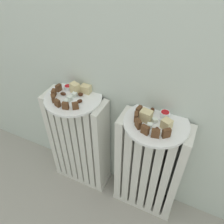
% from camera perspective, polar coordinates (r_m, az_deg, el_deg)
% --- Properties ---
extents(radiator_left, '(0.33, 0.13, 0.62)m').
position_cam_1_polar(radiator_left, '(1.30, -8.23, -7.74)').
color(radiator_left, silver).
rests_on(radiator_left, ground_plane).
extents(radiator_right, '(0.33, 0.13, 0.62)m').
position_cam_1_polar(radiator_right, '(1.20, 9.17, -13.99)').
color(radiator_right, silver).
rests_on(radiator_right, ground_plane).
extents(plate_left, '(0.28, 0.28, 0.01)m').
position_cam_1_polar(plate_left, '(1.09, -9.81, 3.55)').
color(plate_left, white).
rests_on(plate_left, radiator_left).
extents(plate_right, '(0.28, 0.28, 0.01)m').
position_cam_1_polar(plate_right, '(0.96, 11.16, -2.76)').
color(plate_right, white).
rests_on(plate_right, radiator_right).
extents(dark_cake_slice_left_0, '(0.02, 0.03, 0.03)m').
position_cam_1_polar(dark_cake_slice_left_0, '(1.13, -13.37, 5.99)').
color(dark_cake_slice_left_0, '#56351E').
rests_on(dark_cake_slice_left_0, plate_left).
extents(dark_cake_slice_left_1, '(0.02, 0.03, 0.03)m').
position_cam_1_polar(dark_cake_slice_left_1, '(1.10, -14.52, 4.75)').
color(dark_cake_slice_left_1, '#56351E').
rests_on(dark_cake_slice_left_1, plate_left).
extents(dark_cake_slice_left_2, '(0.03, 0.03, 0.03)m').
position_cam_1_polar(dark_cake_slice_left_2, '(1.07, -14.66, 3.39)').
color(dark_cake_slice_left_2, '#56351E').
rests_on(dark_cake_slice_left_2, plate_left).
extents(dark_cake_slice_left_3, '(0.03, 0.02, 0.03)m').
position_cam_1_polar(dark_cake_slice_left_3, '(1.03, -13.69, 2.21)').
color(dark_cake_slice_left_3, '#56351E').
rests_on(dark_cake_slice_left_3, plate_left).
extents(dark_cake_slice_left_4, '(0.03, 0.02, 0.03)m').
position_cam_1_polar(dark_cake_slice_left_4, '(1.01, -11.74, 1.53)').
color(dark_cake_slice_left_4, '#56351E').
rests_on(dark_cake_slice_left_4, plate_left).
extents(dark_cake_slice_left_5, '(0.03, 0.03, 0.03)m').
position_cam_1_polar(dark_cake_slice_left_5, '(1.00, -9.28, 1.57)').
color(dark_cake_slice_left_5, '#56351E').
rests_on(dark_cake_slice_left_5, plate_left).
extents(marble_cake_slice_left_0, '(0.05, 0.04, 0.05)m').
position_cam_1_polar(marble_cake_slice_left_0, '(1.10, -9.38, 6.01)').
color(marble_cake_slice_left_0, beige).
rests_on(marble_cake_slice_left_0, plate_left).
extents(marble_cake_slice_left_1, '(0.05, 0.03, 0.04)m').
position_cam_1_polar(marble_cake_slice_left_1, '(1.09, -6.63, 5.81)').
color(marble_cake_slice_left_1, beige).
rests_on(marble_cake_slice_left_1, plate_left).
extents(turkish_delight_left_0, '(0.02, 0.02, 0.02)m').
position_cam_1_polar(turkish_delight_left_0, '(1.06, -10.64, 3.49)').
color(turkish_delight_left_0, white).
rests_on(turkish_delight_left_0, plate_left).
extents(turkish_delight_left_1, '(0.02, 0.02, 0.02)m').
position_cam_1_polar(turkish_delight_left_1, '(1.08, -9.49, 4.33)').
color(turkish_delight_left_1, white).
rests_on(turkish_delight_left_1, plate_left).
extents(turkish_delight_left_2, '(0.03, 0.03, 0.02)m').
position_cam_1_polar(turkish_delight_left_2, '(1.05, -11.46, 2.64)').
color(turkish_delight_left_2, white).
rests_on(turkish_delight_left_2, plate_left).
extents(medjool_date_left_0, '(0.03, 0.03, 0.02)m').
position_cam_1_polar(medjool_date_left_0, '(1.04, -8.21, 2.75)').
color(medjool_date_left_0, '#3D1E0F').
rests_on(medjool_date_left_0, plate_left).
extents(medjool_date_left_1, '(0.03, 0.02, 0.02)m').
position_cam_1_polar(medjool_date_left_1, '(1.10, -12.28, 4.54)').
color(medjool_date_left_1, '#3D1E0F').
rests_on(medjool_date_left_1, plate_left).
extents(medjool_date_left_2, '(0.02, 0.03, 0.02)m').
position_cam_1_polar(medjool_date_left_2, '(1.15, -9.29, 6.67)').
color(medjool_date_left_2, '#3D1E0F').
rests_on(medjool_date_left_2, plate_left).
extents(medjool_date_left_3, '(0.03, 0.03, 0.02)m').
position_cam_1_polar(medjool_date_left_3, '(1.08, -7.97, 4.45)').
color(medjool_date_left_3, '#3D1E0F').
rests_on(medjool_date_left_3, plate_left).
extents(jam_bowl_left, '(0.04, 0.04, 0.02)m').
position_cam_1_polar(jam_bowl_left, '(1.13, -11.13, 6.13)').
color(jam_bowl_left, white).
rests_on(jam_bowl_left, plate_left).
extents(dark_cake_slice_right_0, '(0.02, 0.03, 0.04)m').
position_cam_1_polar(dark_cake_slice_right_0, '(0.97, 6.83, 0.35)').
color(dark_cake_slice_right_0, '#56351E').
rests_on(dark_cake_slice_right_0, plate_right).
extents(dark_cake_slice_right_1, '(0.02, 0.04, 0.04)m').
position_cam_1_polar(dark_cake_slice_right_1, '(0.93, 6.11, -1.20)').
color(dark_cake_slice_right_1, '#56351E').
rests_on(dark_cake_slice_right_1, plate_right).
extents(dark_cake_slice_right_2, '(0.03, 0.03, 0.04)m').
position_cam_1_polar(dark_cake_slice_right_2, '(0.90, 6.64, -2.96)').
color(dark_cake_slice_right_2, '#56351E').
rests_on(dark_cake_slice_right_2, plate_right).
extents(dark_cake_slice_right_3, '(0.03, 0.02, 0.04)m').
position_cam_1_polar(dark_cake_slice_right_3, '(0.88, 8.38, -4.48)').
color(dark_cake_slice_right_3, '#56351E').
rests_on(dark_cake_slice_right_3, plate_right).
extents(dark_cake_slice_right_4, '(0.03, 0.02, 0.04)m').
position_cam_1_polar(dark_cake_slice_right_4, '(0.88, 10.95, -5.33)').
color(dark_cake_slice_right_4, '#56351E').
rests_on(dark_cake_slice_right_4, plate_right).
extents(dark_cake_slice_right_5, '(0.03, 0.03, 0.04)m').
position_cam_1_polar(dark_cake_slice_right_5, '(0.89, 13.62, -5.23)').
color(dark_cake_slice_right_5, '#56351E').
rests_on(dark_cake_slice_right_5, plate_right).
extents(marble_cake_slice_right_0, '(0.05, 0.04, 0.05)m').
position_cam_1_polar(marble_cake_slice_right_0, '(0.94, 8.61, -0.93)').
color(marble_cake_slice_right_0, beige).
rests_on(marble_cake_slice_right_0, plate_right).
extents(marble_cake_slice_right_1, '(0.05, 0.05, 0.04)m').
position_cam_1_polar(marble_cake_slice_right_1, '(0.92, 13.67, -2.96)').
color(marble_cake_slice_right_1, beige).
rests_on(marble_cake_slice_right_1, plate_right).
extents(turkish_delight_right_0, '(0.03, 0.03, 0.02)m').
position_cam_1_polar(turkish_delight_right_0, '(0.94, 10.75, -2.08)').
color(turkish_delight_right_0, white).
rests_on(turkish_delight_right_0, plate_right).
extents(turkish_delight_right_1, '(0.02, 0.02, 0.02)m').
position_cam_1_polar(turkish_delight_right_1, '(0.92, 9.49, -3.44)').
color(turkish_delight_right_1, white).
rests_on(turkish_delight_right_1, plate_right).
extents(medjool_date_right_0, '(0.03, 0.03, 0.02)m').
position_cam_1_polar(medjool_date_right_0, '(0.99, 10.22, 0.51)').
color(medjool_date_right_0, '#3D1E0F').
rests_on(medjool_date_right_0, plate_right).
extents(medjool_date_right_1, '(0.03, 0.03, 0.02)m').
position_cam_1_polar(medjool_date_right_1, '(0.91, 11.48, -4.42)').
color(medjool_date_right_1, '#3D1E0F').
rests_on(medjool_date_right_1, plate_right).
extents(medjool_date_right_2, '(0.02, 0.03, 0.02)m').
position_cam_1_polar(medjool_date_right_2, '(0.96, 13.63, -2.00)').
color(medjool_date_right_2, '#3D1E0F').
rests_on(medjool_date_right_2, plate_right).
extents(jam_bowl_right, '(0.04, 0.04, 0.02)m').
position_cam_1_polar(jam_bowl_right, '(0.98, 13.24, -0.49)').
color(jam_bowl_right, white).
rests_on(jam_bowl_right, plate_right).
extents(fork, '(0.06, 0.09, 0.00)m').
position_cam_1_polar(fork, '(0.95, 11.30, -2.50)').
color(fork, silver).
rests_on(fork, plate_right).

